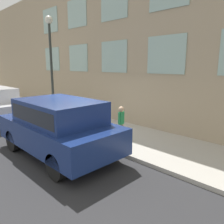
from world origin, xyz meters
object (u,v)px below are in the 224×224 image
object	(u,v)px
street_lamp	(51,57)
person	(121,120)
parked_truck_navy_near	(59,124)
fire_hydrant	(103,128)

from	to	relation	value
street_lamp	person	bearing A→B (deg)	-88.24
person	parked_truck_navy_near	size ratio (longest dim) A/B	0.29
fire_hydrant	street_lamp	xyz separation A→B (m)	(0.22, 3.91, 2.72)
person	parked_truck_navy_near	world-z (taller)	parked_truck_navy_near
parked_truck_navy_near	street_lamp	size ratio (longest dim) A/B	0.89
parked_truck_navy_near	fire_hydrant	bearing A→B (deg)	-2.95
parked_truck_navy_near	person	bearing A→B (deg)	-17.43
person	street_lamp	distance (m)	5.09
fire_hydrant	street_lamp	size ratio (longest dim) A/B	0.16
fire_hydrant	parked_truck_navy_near	size ratio (longest dim) A/B	0.18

